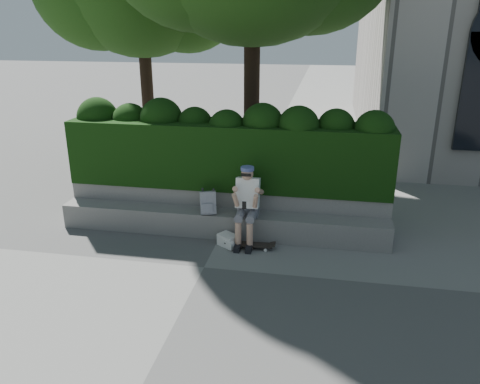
% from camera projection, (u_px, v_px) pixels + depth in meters
% --- Properties ---
extents(ground, '(80.00, 80.00, 0.00)m').
position_uv_depth(ground, '(204.00, 267.00, 7.44)').
color(ground, slate).
rests_on(ground, ground).
extents(bench_ledge, '(6.00, 0.45, 0.45)m').
position_uv_depth(bench_ledge, '(221.00, 223.00, 8.52)').
color(bench_ledge, gray).
rests_on(bench_ledge, ground).
extents(planter_wall, '(6.00, 0.50, 0.75)m').
position_uv_depth(planter_wall, '(226.00, 206.00, 8.91)').
color(planter_wall, gray).
rests_on(planter_wall, ground).
extents(hedge, '(6.00, 1.00, 1.20)m').
position_uv_depth(hedge, '(228.00, 154.00, 8.79)').
color(hedge, black).
rests_on(hedge, planter_wall).
extents(person, '(0.40, 0.76, 1.38)m').
position_uv_depth(person, '(247.00, 202.00, 8.09)').
color(person, slate).
rests_on(person, ground).
extents(skateboard, '(0.79, 0.23, 0.08)m').
position_uv_depth(skateboard, '(250.00, 245.00, 8.06)').
color(skateboard, black).
rests_on(skateboard, ground).
extents(backpack_plaid, '(0.31, 0.23, 0.41)m').
position_uv_depth(backpack_plaid, '(208.00, 203.00, 8.32)').
color(backpack_plaid, '#B9B9BE').
rests_on(backpack_plaid, bench_ledge).
extents(backpack_ground, '(0.39, 0.37, 0.21)m').
position_uv_depth(backpack_ground, '(228.00, 240.00, 8.15)').
color(backpack_ground, white).
rests_on(backpack_ground, ground).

